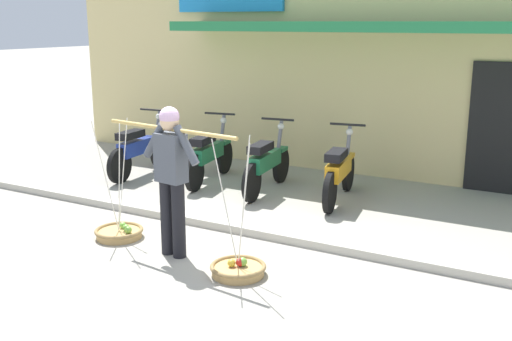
% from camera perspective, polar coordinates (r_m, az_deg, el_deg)
% --- Properties ---
extents(ground_plane, '(90.00, 90.00, 0.00)m').
position_cam_1_polar(ground_plane, '(7.13, -4.26, -7.41)').
color(ground_plane, '#9E998C').
extents(sidewalk_curb, '(20.00, 0.24, 0.10)m').
position_cam_1_polar(sidewalk_curb, '(7.67, -1.36, -5.42)').
color(sidewalk_curb, '#BAB4A5').
rests_on(sidewalk_curb, ground).
extents(fruit_vendor, '(1.86, 0.29, 1.70)m').
position_cam_1_polar(fruit_vendor, '(6.72, -7.98, -0.08)').
color(fruit_vendor, black).
rests_on(fruit_vendor, ground).
extents(fruit_basket_left_side, '(0.59, 0.59, 1.45)m').
position_cam_1_polar(fruit_basket_left_side, '(6.41, -1.69, -9.16)').
color(fruit_basket_left_side, tan).
rests_on(fruit_basket_left_side, ground).
extents(fruit_basket_right_side, '(0.59, 0.59, 1.45)m').
position_cam_1_polar(fruit_basket_right_side, '(7.64, -12.73, -5.65)').
color(fruit_basket_right_side, tan).
rests_on(fruit_basket_right_side, ground).
extents(motorcycle_nearest_shop, '(0.54, 1.82, 1.09)m').
position_cam_1_polar(motorcycle_nearest_shop, '(10.54, -10.90, 1.96)').
color(motorcycle_nearest_shop, black).
rests_on(motorcycle_nearest_shop, ground).
extents(motorcycle_second_in_row, '(0.56, 1.80, 1.09)m').
position_cam_1_polar(motorcycle_second_in_row, '(9.93, -4.42, 1.44)').
color(motorcycle_second_in_row, black).
rests_on(motorcycle_second_in_row, ground).
extents(motorcycle_third_in_row, '(0.54, 1.82, 1.09)m').
position_cam_1_polar(motorcycle_third_in_row, '(9.32, 0.98, 0.66)').
color(motorcycle_third_in_row, black).
rests_on(motorcycle_third_in_row, ground).
extents(motorcycle_end_of_row, '(0.54, 1.81, 1.09)m').
position_cam_1_polar(motorcycle_end_of_row, '(8.91, 7.85, -0.09)').
color(motorcycle_end_of_row, black).
rests_on(motorcycle_end_of_row, ground).
extents(storefront_building, '(13.00, 6.00, 4.20)m').
position_cam_1_polar(storefront_building, '(12.62, 15.52, 11.19)').
color(storefront_building, '#DBC684').
rests_on(storefront_building, ground).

